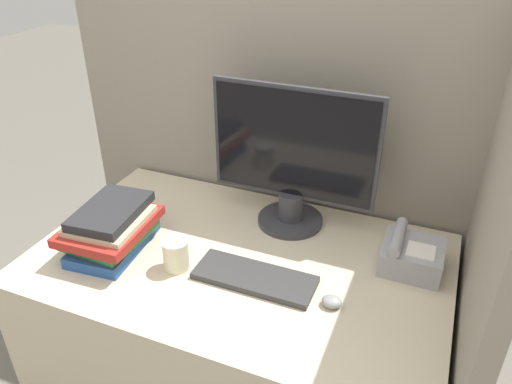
{
  "coord_description": "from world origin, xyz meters",
  "views": [
    {
      "loc": [
        0.54,
        -0.76,
        1.76
      ],
      "look_at": [
        0.04,
        0.45,
        1.01
      ],
      "focal_mm": 35.0,
      "sensor_mm": 36.0,
      "label": 1
    }
  ],
  "objects_px": {
    "mouse": "(332,301)",
    "coffee_cup": "(176,254)",
    "monitor": "(293,164)",
    "keyboard": "(255,278)",
    "book_stack": "(111,229)",
    "desk_telephone": "(411,255)"
  },
  "relations": [
    {
      "from": "monitor",
      "to": "keyboard",
      "type": "height_order",
      "value": "monitor"
    },
    {
      "from": "keyboard",
      "to": "mouse",
      "type": "relative_size",
      "value": 6.31
    },
    {
      "from": "keyboard",
      "to": "desk_telephone",
      "type": "distance_m",
      "value": 0.49
    },
    {
      "from": "keyboard",
      "to": "book_stack",
      "type": "bearing_deg",
      "value": -176.96
    },
    {
      "from": "monitor",
      "to": "mouse",
      "type": "xyz_separation_m",
      "value": [
        0.25,
        -0.36,
        -0.22
      ]
    },
    {
      "from": "mouse",
      "to": "coffee_cup",
      "type": "xyz_separation_m",
      "value": [
        -0.49,
        -0.02,
        0.04
      ]
    },
    {
      "from": "monitor",
      "to": "keyboard",
      "type": "bearing_deg",
      "value": -89.3
    },
    {
      "from": "monitor",
      "to": "book_stack",
      "type": "relative_size",
      "value": 1.79
    },
    {
      "from": "keyboard",
      "to": "mouse",
      "type": "xyz_separation_m",
      "value": [
        0.24,
        -0.02,
        0.01
      ]
    },
    {
      "from": "coffee_cup",
      "to": "book_stack",
      "type": "height_order",
      "value": "book_stack"
    },
    {
      "from": "book_stack",
      "to": "keyboard",
      "type": "bearing_deg",
      "value": 3.04
    },
    {
      "from": "keyboard",
      "to": "mouse",
      "type": "bearing_deg",
      "value": -4.45
    },
    {
      "from": "keyboard",
      "to": "coffee_cup",
      "type": "relative_size",
      "value": 3.58
    },
    {
      "from": "keyboard",
      "to": "book_stack",
      "type": "distance_m",
      "value": 0.5
    },
    {
      "from": "keyboard",
      "to": "desk_telephone",
      "type": "xyz_separation_m",
      "value": [
        0.42,
        0.24,
        0.04
      ]
    },
    {
      "from": "coffee_cup",
      "to": "desk_telephone",
      "type": "height_order",
      "value": "desk_telephone"
    },
    {
      "from": "coffee_cup",
      "to": "desk_telephone",
      "type": "bearing_deg",
      "value": 22.67
    },
    {
      "from": "monitor",
      "to": "coffee_cup",
      "type": "relative_size",
      "value": 5.51
    },
    {
      "from": "monitor",
      "to": "keyboard",
      "type": "xyz_separation_m",
      "value": [
        0.0,
        -0.34,
        -0.22
      ]
    },
    {
      "from": "book_stack",
      "to": "desk_telephone",
      "type": "relative_size",
      "value": 1.74
    },
    {
      "from": "mouse",
      "to": "coffee_cup",
      "type": "relative_size",
      "value": 0.57
    },
    {
      "from": "monitor",
      "to": "desk_telephone",
      "type": "xyz_separation_m",
      "value": [
        0.43,
        -0.1,
        -0.19
      ]
    }
  ]
}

